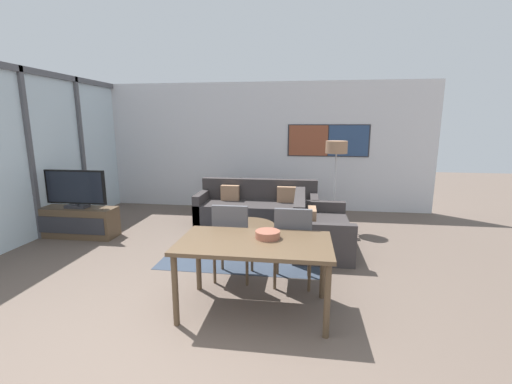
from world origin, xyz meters
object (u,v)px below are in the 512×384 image
at_px(dining_table, 254,249).
at_px(floor_lamp, 336,153).
at_px(sofa_side, 316,231).
at_px(fruit_bowl, 268,234).
at_px(tv_console, 79,222).
at_px(coffee_table, 247,230).
at_px(dining_chair_left, 232,238).
at_px(dining_chair_centre, 293,243).
at_px(television, 75,189).
at_px(sofa_main, 257,209).

height_order(dining_table, floor_lamp, floor_lamp).
bearing_deg(sofa_side, dining_table, 160.27).
relative_size(fruit_bowl, floor_lamp, 0.16).
height_order(tv_console, dining_table, dining_table).
distance_m(coffee_table, floor_lamp, 2.15).
height_order(tv_console, sofa_side, sofa_side).
bearing_deg(dining_chair_left, dining_chair_centre, -3.79).
bearing_deg(dining_chair_centre, dining_table, -121.15).
bearing_deg(dining_table, television, 149.81).
bearing_deg(tv_console, fruit_bowl, -27.90).
bearing_deg(sofa_side, television, 89.90).
relative_size(coffee_table, dining_chair_centre, 0.91).
distance_m(coffee_table, dining_table, 1.97).
bearing_deg(dining_chair_left, fruit_bowl, -48.30).
distance_m(television, dining_chair_left, 3.23).
xyz_separation_m(dining_chair_left, dining_chair_centre, (0.74, -0.05, 0.00)).
xyz_separation_m(dining_chair_left, fruit_bowl, (0.49, -0.55, 0.26)).
bearing_deg(tv_console, television, 90.00).
xyz_separation_m(sofa_main, coffee_table, (-0.00, -1.27, -0.01)).
bearing_deg(television, dining_chair_centre, -19.72).
bearing_deg(fruit_bowl, sofa_side, 72.61).
xyz_separation_m(television, sofa_side, (4.02, -0.01, -0.55)).
xyz_separation_m(coffee_table, dining_table, (0.40, -1.89, 0.41)).
height_order(television, floor_lamp, floor_lamp).
distance_m(dining_chair_centre, fruit_bowl, 0.62).
bearing_deg(fruit_bowl, dining_chair_centre, 63.75).
bearing_deg(sofa_side, tv_console, 89.91).
xyz_separation_m(tv_console, coffee_table, (2.93, -0.05, 0.01)).
relative_size(television, dining_table, 0.70).
relative_size(sofa_side, floor_lamp, 0.92).
height_order(sofa_main, sofa_side, same).
distance_m(sofa_side, dining_chair_centre, 1.38).
distance_m(television, floor_lamp, 4.53).
bearing_deg(fruit_bowl, sofa_main, 99.68).
relative_size(sofa_main, dining_chair_left, 2.34).
bearing_deg(television, coffee_table, -0.92).
height_order(sofa_side, dining_chair_left, dining_chair_left).
height_order(television, dining_chair_left, television).
bearing_deg(tv_console, sofa_main, 22.70).
relative_size(television, dining_chair_left, 1.09).
distance_m(sofa_main, dining_chair_centre, 2.68).
height_order(dining_chair_left, dining_chair_centre, same).
bearing_deg(floor_lamp, dining_table, -109.08).
distance_m(television, coffee_table, 2.98).
relative_size(dining_chair_left, fruit_bowl, 3.81).
height_order(dining_chair_centre, fruit_bowl, dining_chair_centre).
distance_m(dining_chair_left, fruit_bowl, 0.78).
xyz_separation_m(television, dining_chair_centre, (3.70, -1.33, -0.29)).
relative_size(tv_console, sofa_main, 0.56).
xyz_separation_m(sofa_main, dining_chair_left, (0.03, -2.50, 0.27)).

